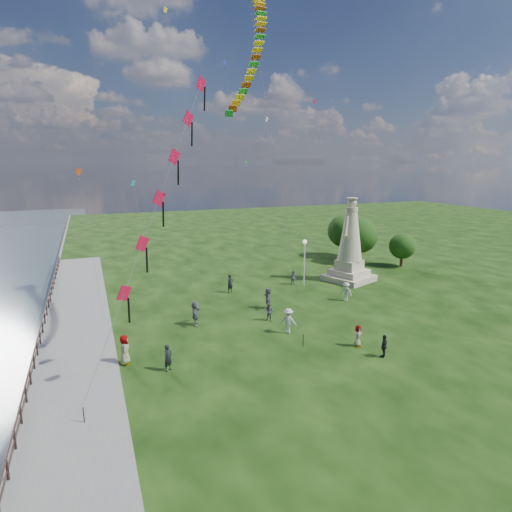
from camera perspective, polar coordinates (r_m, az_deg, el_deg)
name	(u,v)px	position (r m, az deg, el deg)	size (l,w,h in m)	color
waterfront	(57,349)	(32.79, -25.02, -11.18)	(200.00, 200.00, 1.51)	#354850
statue	(350,250)	(46.21, 12.41, 0.78)	(5.65, 5.65, 8.85)	beige
lamppost	(304,253)	(43.49, 6.48, 0.44)	(0.44, 0.44, 4.80)	silver
tree_row	(359,235)	(55.98, 13.62, 2.72)	(7.42, 10.96, 5.70)	#382314
person_0	(168,358)	(27.09, -11.64, -13.14)	(0.61, 0.40, 1.68)	black
person_1	(269,312)	(34.30, 1.78, -7.48)	(0.73, 0.45, 1.49)	#595960
person_2	(288,321)	(32.00, 4.32, -8.61)	(1.23, 0.64, 1.91)	silver
person_3	(384,346)	(29.47, 16.70, -11.42)	(0.90, 0.46, 1.54)	black
person_4	(358,336)	(30.60, 13.40, -10.32)	(0.75, 0.46, 1.53)	#595960
person_5	(195,313)	(33.73, -8.08, -7.56)	(1.80, 0.77, 1.94)	#595960
person_6	(230,284)	(41.57, -3.46, -3.69)	(0.66, 0.43, 1.81)	black
person_7	(293,277)	(44.63, 4.90, -2.83)	(0.70, 0.43, 1.45)	#595960
person_8	(346,292)	(39.95, 11.92, -4.67)	(1.12, 0.58, 1.74)	silver
person_9	(362,274)	(47.15, 13.99, -2.31)	(0.87, 0.44, 1.48)	black
person_10	(125,350)	(28.54, -17.11, -11.85)	(0.93, 0.57, 1.90)	#595960
person_11	(268,298)	(37.12, 1.61, -5.64)	(1.70, 0.73, 1.84)	#595960
red_kite_train	(166,184)	(26.24, -11.94, 9.40)	(9.06, 9.35, 17.98)	black
small_kites	(219,145)	(46.98, -5.00, 14.49)	(27.33, 17.59, 28.19)	teal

